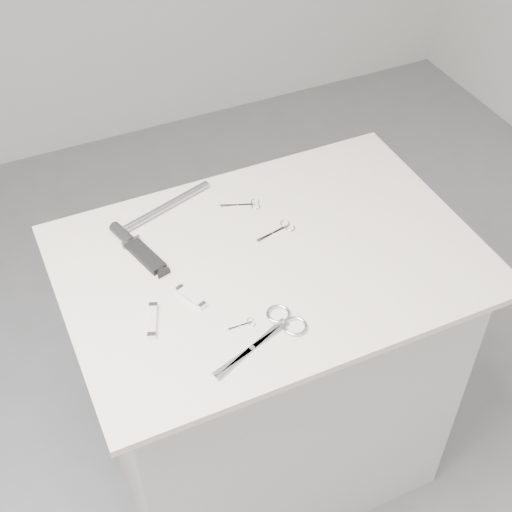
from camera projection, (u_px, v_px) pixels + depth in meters
name	position (u px, v px, depth m)	size (l,w,h in m)	color
ground	(267.00, 458.00, 2.35)	(4.00, 4.00, 0.01)	slate
plinth	(269.00, 375.00, 2.04)	(0.90, 0.60, 0.90)	#B7B7B5
display_board	(271.00, 260.00, 1.72)	(1.00, 0.70, 0.02)	beige
large_shears	(275.00, 330.00, 1.54)	(0.24, 0.14, 0.01)	silver
embroidery_scissors_a	(281.00, 229.00, 1.78)	(0.11, 0.05, 0.00)	silver
embroidery_scissors_b	(247.00, 205.00, 1.85)	(0.10, 0.06, 0.00)	silver
tiny_scissors	(245.00, 324.00, 1.56)	(0.06, 0.03, 0.00)	silver
sheathed_knife	(135.00, 246.00, 1.73)	(0.08, 0.20, 0.03)	black
pocket_knife_a	(191.00, 297.00, 1.61)	(0.05, 0.09, 0.01)	beige
pocket_knife_b	(152.00, 320.00, 1.56)	(0.06, 0.10, 0.01)	beige
metal_rail	(165.00, 207.00, 1.83)	(0.02, 0.02, 0.28)	#93969B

